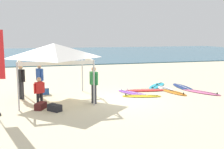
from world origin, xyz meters
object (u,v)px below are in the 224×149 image
Objects in this scene: surfboard_pink at (201,92)px; gear_bag_near_tent at (55,108)px; gear_bag_by_pole at (41,106)px; cooler_box at (44,91)px; surfboard_cyan at (157,86)px; surfboard_orange at (173,92)px; person_green at (94,82)px; surfboard_purple at (134,93)px; canopy_tent at (54,51)px; surfboard_white at (165,88)px; person_black at (21,79)px; person_blue at (40,78)px; surfboard_yellow at (141,96)px; surfboard_navy at (183,87)px; person_red at (39,89)px; surfboard_red at (146,90)px.

gear_bag_near_tent reaches higher than surfboard_pink.
cooler_box is (0.24, 2.95, 0.06)m from gear_bag_by_pole.
surfboard_cyan is 1.02× the size of surfboard_orange.
person_green is (-6.14, -0.74, 0.95)m from surfboard_pink.
canopy_tent is at bearing -177.94° from surfboard_purple.
cooler_box is (-6.84, 0.39, 0.16)m from surfboard_white.
surfboard_white is 8.02m from person_black.
canopy_tent is 1.68m from person_blue.
surfboard_yellow and surfboard_white have the same top height.
surfboard_orange is at bearing -139.95° from surfboard_navy.
person_red is at bearing -92.60° from person_blue.
gear_bag_by_pole is at bearing -171.14° from person_green.
person_black is at bearing 151.79° from person_green.
gear_bag_by_pole reaches higher than surfboard_yellow.
surfboard_navy is at bearing 2.70° from person_blue.
person_green is at bearing -149.60° from surfboard_red.
person_green is (-4.58, -3.07, 0.95)m from surfboard_cyan.
surfboard_cyan and surfboard_orange have the same top height.
surfboard_red is 2.20× the size of person_red.
surfboard_white and surfboard_purple have the same top height.
surfboard_red is 1.13× the size of surfboard_pink.
surfboard_navy is 1.12× the size of surfboard_purple.
surfboard_yellow is at bearing -154.87° from surfboard_navy.
surfboard_pink is 0.99× the size of surfboard_white.
gear_bag_by_pole is at bearing -160.14° from surfboard_white.
surfboard_yellow is 0.92× the size of surfboard_cyan.
person_black is (-7.86, -1.31, 0.95)m from surfboard_cyan.
surfboard_navy and surfboard_purple have the same top height.
person_red is (-7.10, -1.33, 0.62)m from surfboard_white.
person_blue is 0.90m from person_black.
surfboard_yellow is (-0.76, -1.30, 0.00)m from surfboard_red.
surfboard_cyan is 0.89m from surfboard_white.
gear_bag_by_pole is (-6.99, -3.44, 0.10)m from surfboard_cyan.
person_blue is (-4.85, 0.44, 0.95)m from surfboard_purple.
person_blue is 2.86m from gear_bag_near_tent.
surfboard_yellow is 1.21× the size of person_black.
canopy_tent is 6.67× the size of cooler_box.
canopy_tent is 1.26× the size of surfboard_red.
canopy_tent is 1.95× the size of person_green.
surfboard_navy is 8.71m from gear_bag_by_pole.
cooler_box reaches higher than surfboard_red.
person_black is (-5.74, 0.36, 0.95)m from surfboard_purple.
gear_bag_near_tent is at bearing -161.14° from surfboard_yellow.
surfboard_pink is 3.90× the size of gear_bag_near_tent.
surfboard_purple is (4.14, 0.15, -2.35)m from canopy_tent.
person_black is 1.43× the size of person_red.
person_blue is (-5.02, 1.14, 0.95)m from surfboard_yellow.
person_red is 1.33m from gear_bag_by_pole.
cooler_box is at bearing 130.20° from person_green.
surfboard_white is at bearing 19.86° from gear_bag_by_pole.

